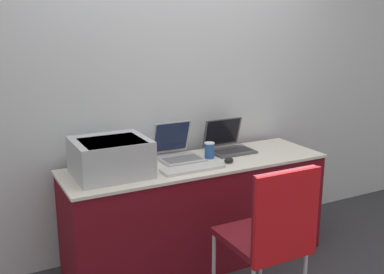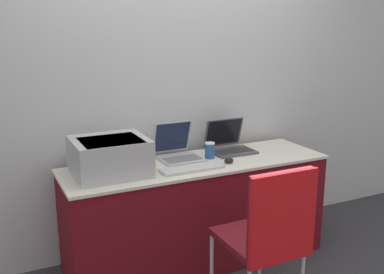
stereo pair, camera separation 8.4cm
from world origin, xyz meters
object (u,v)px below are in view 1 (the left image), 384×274
Objects in this scene: laptop_left at (178,151)px; mouse at (229,160)px; printer at (111,156)px; laptop_right at (228,144)px; coffee_cup at (209,150)px; chair at (273,228)px; external_keyboard at (193,168)px.

laptop_left is 0.38m from mouse.
laptop_right is (0.98, 0.14, -0.08)m from printer.
laptop_left is at bearing -178.86° from laptop_right.
chair is (-0.07, -0.86, -0.23)m from coffee_cup.
coffee_cup reaches higher than mouse.
chair is at bearing -81.71° from laptop_left.
external_keyboard is 0.30m from mouse.
printer is 0.75m from coffee_cup.
laptop_right is 0.32m from mouse.
chair is at bearing -101.05° from mouse.
printer is 4.00× the size of coffee_cup.
laptop_left is 0.99m from chair.
mouse is 0.07× the size of chair.
laptop_left is 0.23m from coffee_cup.
laptop_left reaches higher than chair.
mouse is at bearing -121.34° from laptop_right.
laptop_right is 0.25m from coffee_cup.
printer is 1.07× the size of external_keyboard.
printer is 0.99m from laptop_right.
mouse is (0.06, -0.17, -0.04)m from coffee_cup.
laptop_right is 4.56× the size of mouse.
chair is (-0.30, -0.96, -0.23)m from laptop_right.
coffee_cup is 1.67× the size of mouse.
external_keyboard is 6.23× the size of mouse.
laptop_right is at bearing 7.99° from printer.
laptop_right reaches higher than coffee_cup.
coffee_cup is (0.75, 0.03, -0.07)m from printer.
mouse is at bearing 78.95° from chair.
laptop_right is 2.73× the size of coffee_cup.
mouse reaches higher than external_keyboard.
printer is 0.55m from external_keyboard.
printer is at bearing -166.59° from laptop_left.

